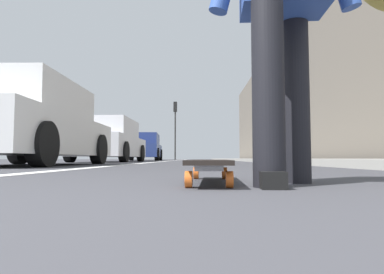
# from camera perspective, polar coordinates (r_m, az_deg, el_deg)

# --- Properties ---
(ground_plane) EXTENTS (80.00, 80.00, 0.00)m
(ground_plane) POSITION_cam_1_polar(r_m,az_deg,el_deg) (10.37, 0.05, -4.41)
(ground_plane) COLOR #38383D
(lane_stripe_white) EXTENTS (52.00, 0.16, 0.01)m
(lane_stripe_white) POSITION_cam_1_polar(r_m,az_deg,el_deg) (20.42, -2.94, -4.06)
(lane_stripe_white) COLOR silver
(lane_stripe_white) RESTS_ON ground
(sidewalk_curb) EXTENTS (52.00, 3.20, 0.11)m
(sidewalk_curb) POSITION_cam_1_polar(r_m,az_deg,el_deg) (18.70, 11.71, -3.85)
(sidewalk_curb) COLOR #9E9B93
(sidewalk_curb) RESTS_ON ground
(building_facade) EXTENTS (40.00, 1.20, 8.30)m
(building_facade) POSITION_cam_1_polar(r_m,az_deg,el_deg) (23.51, 15.84, 6.28)
(building_facade) COLOR #675E54
(building_facade) RESTS_ON ground
(skateboard) EXTENTS (0.85, 0.24, 0.11)m
(skateboard) POSITION_cam_1_polar(r_m,az_deg,el_deg) (1.68, 3.08, -4.71)
(skateboard) COLOR orange
(skateboard) RESTS_ON ground
(parked_car_near) EXTENTS (4.26, 1.99, 1.48)m
(parked_car_near) POSITION_cam_1_polar(r_m,az_deg,el_deg) (6.62, -26.54, 1.80)
(parked_car_near) COLOR silver
(parked_car_near) RESTS_ON ground
(parked_car_mid) EXTENTS (4.54, 1.96, 1.49)m
(parked_car_mid) POSITION_cam_1_polar(r_m,az_deg,el_deg) (11.97, -14.10, -0.77)
(parked_car_mid) COLOR silver
(parked_car_mid) RESTS_ON ground
(parked_car_far) EXTENTS (4.39, 2.12, 1.50)m
(parked_car_far) POSITION_cam_1_polar(r_m,az_deg,el_deg) (18.66, -8.44, -1.84)
(parked_car_far) COLOR navy
(parked_car_far) RESTS_ON ground
(traffic_light) EXTENTS (0.33, 0.28, 4.66)m
(traffic_light) POSITION_cam_1_polar(r_m,az_deg,el_deg) (26.45, -2.92, 2.95)
(traffic_light) COLOR #2D2D2D
(traffic_light) RESTS_ON ground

